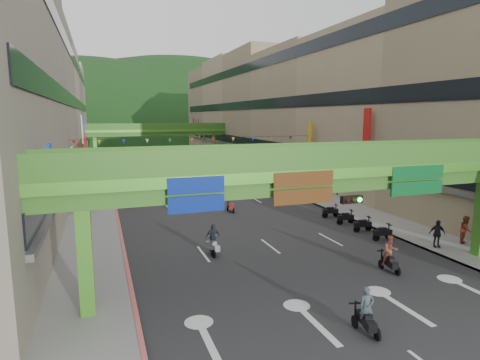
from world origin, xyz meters
TOP-DOWN VIEW (x-y plane):
  - ground at (0.00, 0.00)m, footprint 320.00×320.00m
  - road_slab at (0.00, 50.00)m, footprint 18.00×140.00m
  - sidewalk_left at (-11.00, 50.00)m, footprint 4.00×140.00m
  - sidewalk_right at (11.00, 50.00)m, footprint 4.00×140.00m
  - curb_left at (-9.10, 50.00)m, footprint 0.20×140.00m
  - curb_right at (9.10, 50.00)m, footprint 0.20×140.00m
  - building_row_left at (-18.93, 50.00)m, footprint 12.80×95.00m
  - building_row_right at (18.93, 50.00)m, footprint 12.80×95.00m
  - overpass_near at (0.93, 5.38)m, footprint 28.00×12.27m
  - overpass_far at (0.00, 65.00)m, footprint 28.00×2.20m
  - hill_left at (-15.00, 160.00)m, footprint 168.00×140.00m
  - hill_right at (25.00, 180.00)m, footprint 208.00×176.00m
  - bunting_string at (0.00, 30.00)m, footprint 26.00×0.36m
  - scooter_rider_near at (-0.74, 1.00)m, footprint 0.72×1.58m
  - scooter_rider_mid at (4.39, 5.87)m, footprint 0.95×1.59m
  - scooter_rider_left at (-3.97, 11.70)m, footprint 1.00×1.59m
  - scooter_rider_far at (0.49, 21.98)m, footprint 0.98×1.59m
  - parked_scooter_row at (7.80, 14.00)m, footprint 1.60×7.16m
  - car_silver at (-3.56, 63.69)m, footprint 2.01×4.40m
  - car_yellow at (3.51, 72.32)m, footprint 2.29×4.46m
  - pedestrian_red at (12.20, 8.00)m, footprint 1.12×1.06m
  - pedestrian_dark at (9.80, 8.00)m, footprint 1.12×0.74m
  - pedestrian_blue at (9.80, 40.00)m, footprint 1.00×0.91m

SIDE VIEW (x-z plane):
  - ground at x=0.00m, z-range 0.00..0.00m
  - hill_left at x=-15.00m, z-range -56.00..56.00m
  - hill_right at x=25.00m, z-range -64.00..64.00m
  - road_slab at x=0.00m, z-range 0.00..0.02m
  - sidewalk_left at x=-11.00m, z-range 0.00..0.15m
  - sidewalk_right at x=11.00m, z-range 0.00..0.15m
  - curb_left at x=-9.10m, z-range 0.00..0.18m
  - curb_right at x=9.10m, z-range 0.00..0.18m
  - parked_scooter_row at x=7.80m, z-range -0.02..1.06m
  - car_silver at x=-3.56m, z-range 0.00..1.40m
  - car_yellow at x=3.51m, z-range 0.00..1.45m
  - scooter_rider_near at x=-0.74m, z-range -0.08..1.83m
  - pedestrian_dark at x=9.80m, z-range 0.00..1.77m
  - pedestrian_blue at x=9.80m, z-range 0.00..1.80m
  - pedestrian_red at x=12.20m, z-range 0.00..1.83m
  - scooter_rider_left at x=-3.97m, z-range -0.01..1.95m
  - scooter_rider_mid at x=4.39m, z-range 0.03..2.11m
  - scooter_rider_far at x=0.49m, z-range 0.02..2.19m
  - overpass_near at x=0.93m, z-range 1.66..8.76m
  - overpass_far at x=0.00m, z-range 1.85..8.95m
  - bunting_string at x=0.00m, z-range 5.73..6.19m
  - building_row_left at x=-18.93m, z-range -0.04..18.96m
  - building_row_right at x=18.93m, z-range -0.04..18.96m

